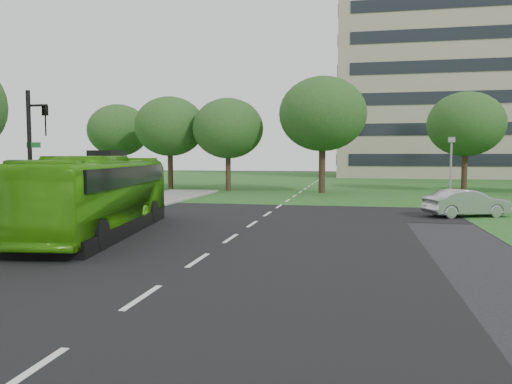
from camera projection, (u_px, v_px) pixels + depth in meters
ground at (216, 249)px, 17.00m from camera, size 160.00×160.00×0.00m
street_surfaces at (291, 195)px, 39.31m from camera, size 120.00×120.00×0.15m
office_building at (479, 90)px, 72.29m from camera, size 40.10×20.10×25.00m
tree_park_a at (170, 127)px, 45.63m from camera, size 6.39×6.39×8.49m
tree_park_b at (228, 129)px, 43.46m from camera, size 6.18×6.18×8.10m
tree_park_c at (323, 114)px, 41.24m from camera, size 7.26×7.26×9.64m
tree_park_d at (466, 124)px, 42.66m from camera, size 6.47×6.47×8.56m
tree_park_f at (118, 130)px, 51.35m from camera, size 6.26×6.26×8.36m
bus at (99, 195)px, 20.04m from camera, size 4.25×11.57×3.15m
sedan at (466, 203)px, 25.66m from camera, size 4.55×3.04×1.42m
traffic_light at (34, 153)px, 18.39m from camera, size 0.89×0.22×5.55m
camera_pole at (451, 163)px, 28.76m from camera, size 0.41×0.38×4.20m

